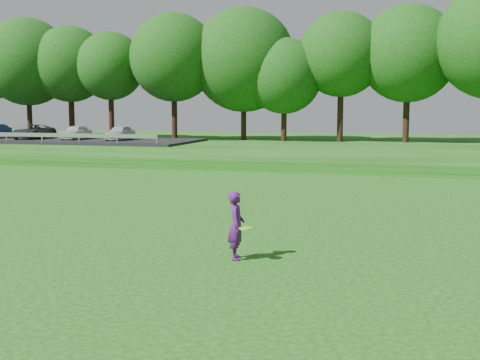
# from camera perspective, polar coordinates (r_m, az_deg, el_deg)

# --- Properties ---
(ground) EXTENTS (140.00, 140.00, 0.00)m
(ground) POSITION_cam_1_polar(r_m,az_deg,el_deg) (12.64, -4.63, -8.71)
(ground) COLOR #1B430D
(ground) RESTS_ON ground
(berm) EXTENTS (130.00, 30.00, 0.60)m
(berm) POSITION_cam_1_polar(r_m,az_deg,el_deg) (45.74, 9.98, 2.90)
(berm) COLOR #1B430D
(berm) RESTS_ON ground
(walking_path) EXTENTS (130.00, 1.60, 0.04)m
(walking_path) POSITION_cam_1_polar(r_m,az_deg,el_deg) (31.89, 7.64, 0.75)
(walking_path) COLOR gray
(walking_path) RESTS_ON ground
(treeline) EXTENTS (104.00, 7.00, 15.00)m
(treeline) POSITION_cam_1_polar(r_m,az_deg,el_deg) (49.84, 10.60, 12.18)
(treeline) COLOR #113F0E
(treeline) RESTS_ON berm
(parking_lot) EXTENTS (24.00, 9.00, 1.38)m
(parking_lot) POSITION_cam_1_polar(r_m,az_deg,el_deg) (52.53, -17.37, 3.95)
(parking_lot) COLOR black
(parking_lot) RESTS_ON berm
(woman) EXTENTS (0.66, 0.65, 1.54)m
(woman) POSITION_cam_1_polar(r_m,az_deg,el_deg) (13.47, -0.35, -4.34)
(woman) COLOR #511665
(woman) RESTS_ON ground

